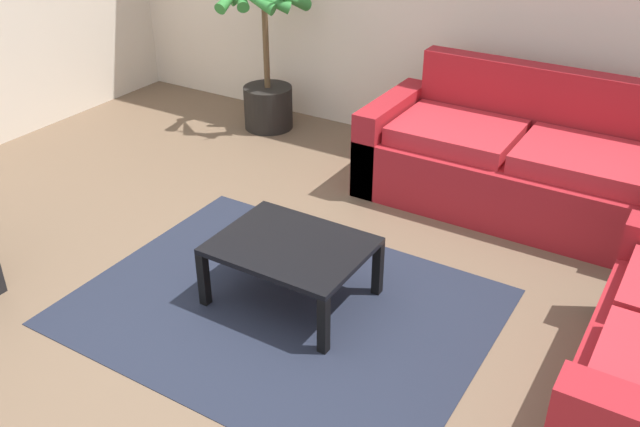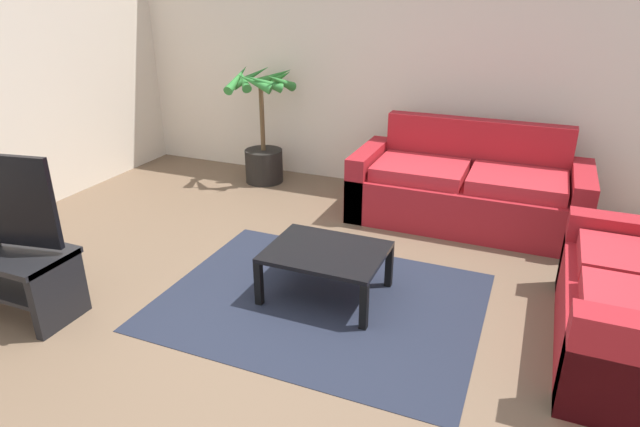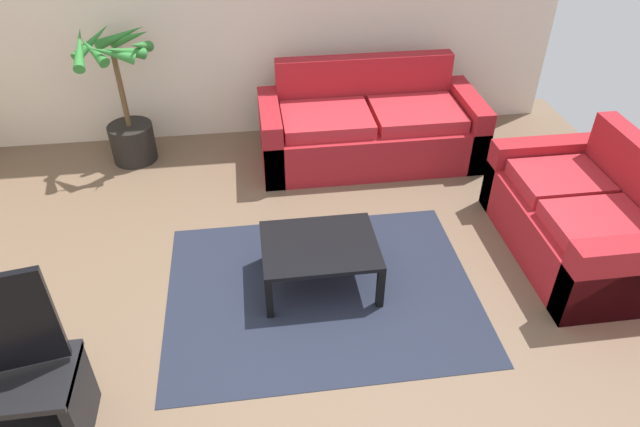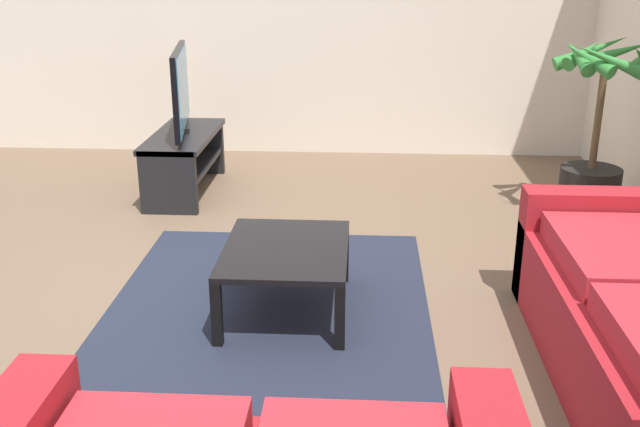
{
  "view_description": "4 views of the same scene",
  "coord_description": "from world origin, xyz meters",
  "px_view_note": "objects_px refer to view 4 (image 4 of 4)",
  "views": [
    {
      "loc": [
        3.82,
        1.42,
        2.33
      ],
      "look_at": [
        0.59,
        0.58,
        0.41
      ],
      "focal_mm": 36.75,
      "sensor_mm": 36.0,
      "label": 1
    },
    {
      "loc": [
        2.36,
        -1.8,
        2.27
      ],
      "look_at": [
        0.51,
        0.35,
        0.64
      ],
      "focal_mm": 36.57,
      "sensor_mm": 36.0,
      "label": 2
    },
    {
      "loc": [
        0.32,
        -1.85,
        2.62
      ],
      "look_at": [
        0.35,
        0.59,
        0.59
      ],
      "focal_mm": 33.74,
      "sensor_mm": 36.0,
      "label": 3
    },
    {
      "loc": [
        1.36,
        -2.41,
        3.15
      ],
      "look_at": [
        0.6,
        0.68,
        0.47
      ],
      "focal_mm": 40.79,
      "sensor_mm": 36.0,
      "label": 4
    }
  ],
  "objects_px": {
    "couch_main": "(432,212)",
    "potted_palm": "(143,140)",
    "coffee_table": "(236,356)",
    "couch_loveseat": "(618,385)"
  },
  "relations": [
    {
      "from": "couch_loveseat",
      "to": "coffee_table",
      "type": "relative_size",
      "value": 1.71
    },
    {
      "from": "couch_main",
      "to": "potted_palm",
      "type": "distance_m",
      "value": 2.42
    },
    {
      "from": "coffee_table",
      "to": "potted_palm",
      "type": "relative_size",
      "value": 0.89
    },
    {
      "from": "coffee_table",
      "to": "couch_main",
      "type": "bearing_deg",
      "value": 64.95
    },
    {
      "from": "couch_loveseat",
      "to": "couch_main",
      "type": "bearing_deg",
      "value": 128.13
    },
    {
      "from": "couch_main",
      "to": "potted_palm",
      "type": "bearing_deg",
      "value": 173.79
    },
    {
      "from": "couch_loveseat",
      "to": "potted_palm",
      "type": "relative_size",
      "value": 1.52
    },
    {
      "from": "potted_palm",
      "to": "coffee_table",
      "type": "bearing_deg",
      "value": -54.72
    },
    {
      "from": "potted_palm",
      "to": "couch_main",
      "type": "bearing_deg",
      "value": -6.21
    },
    {
      "from": "potted_palm",
      "to": "couch_loveseat",
      "type": "bearing_deg",
      "value": -26.66
    }
  ]
}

